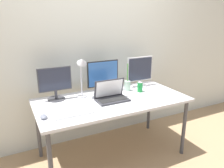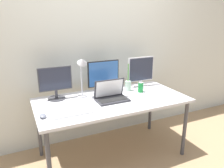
{
  "view_description": "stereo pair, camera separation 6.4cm",
  "coord_description": "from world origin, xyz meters",
  "px_view_note": "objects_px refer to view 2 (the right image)",
  "views": [
    {
      "loc": [
        -1.04,
        -2.09,
        1.65
      ],
      "look_at": [
        0.0,
        0.0,
        0.92
      ],
      "focal_mm": 35.0,
      "sensor_mm": 36.0,
      "label": 1
    },
    {
      "loc": [
        -0.98,
        -2.12,
        1.65
      ],
      "look_at": [
        0.0,
        0.0,
        0.92
      ],
      "focal_mm": 35.0,
      "sensor_mm": 36.0,
      "label": 2
    }
  ],
  "objects_px": {
    "bamboo_vase": "(128,85)",
    "soda_can_near_keyboard": "(141,87)",
    "keyboard_main": "(72,113)",
    "monitor_right": "(141,72)",
    "laptop_silver": "(111,95)",
    "work_desk": "(112,104)",
    "mouse_by_keyboard": "(43,116)",
    "desk_lamp": "(82,70)",
    "monitor_left": "(55,82)",
    "monitor_center": "(104,76)"
  },
  "relations": [
    {
      "from": "work_desk",
      "to": "monitor_right",
      "type": "height_order",
      "value": "monitor_right"
    },
    {
      "from": "work_desk",
      "to": "bamboo_vase",
      "type": "relative_size",
      "value": 4.92
    },
    {
      "from": "soda_can_near_keyboard",
      "to": "bamboo_vase",
      "type": "distance_m",
      "value": 0.16
    },
    {
      "from": "keyboard_main",
      "to": "laptop_silver",
      "type": "bearing_deg",
      "value": 20.31
    },
    {
      "from": "mouse_by_keyboard",
      "to": "soda_can_near_keyboard",
      "type": "xyz_separation_m",
      "value": [
        1.21,
        0.23,
        0.04
      ]
    },
    {
      "from": "mouse_by_keyboard",
      "to": "soda_can_near_keyboard",
      "type": "distance_m",
      "value": 1.24
    },
    {
      "from": "monitor_right",
      "to": "mouse_by_keyboard",
      "type": "xyz_separation_m",
      "value": [
        -1.34,
        -0.44,
        -0.18
      ]
    },
    {
      "from": "keyboard_main",
      "to": "monitor_left",
      "type": "bearing_deg",
      "value": 97.12
    },
    {
      "from": "keyboard_main",
      "to": "mouse_by_keyboard",
      "type": "distance_m",
      "value": 0.27
    },
    {
      "from": "laptop_silver",
      "to": "soda_can_near_keyboard",
      "type": "xyz_separation_m",
      "value": [
        0.44,
        0.09,
        0.01
      ]
    },
    {
      "from": "monitor_center",
      "to": "soda_can_near_keyboard",
      "type": "height_order",
      "value": "monitor_center"
    },
    {
      "from": "keyboard_main",
      "to": "bamboo_vase",
      "type": "bearing_deg",
      "value": 25.29
    },
    {
      "from": "monitor_right",
      "to": "mouse_by_keyboard",
      "type": "distance_m",
      "value": 1.42
    },
    {
      "from": "mouse_by_keyboard",
      "to": "keyboard_main",
      "type": "bearing_deg",
      "value": -5.3
    },
    {
      "from": "keyboard_main",
      "to": "bamboo_vase",
      "type": "xyz_separation_m",
      "value": [
        0.83,
        0.39,
        0.06
      ]
    },
    {
      "from": "work_desk",
      "to": "desk_lamp",
      "type": "height_order",
      "value": "desk_lamp"
    },
    {
      "from": "laptop_silver",
      "to": "mouse_by_keyboard",
      "type": "height_order",
      "value": "laptop_silver"
    },
    {
      "from": "monitor_center",
      "to": "keyboard_main",
      "type": "height_order",
      "value": "monitor_center"
    },
    {
      "from": "monitor_left",
      "to": "monitor_right",
      "type": "bearing_deg",
      "value": 0.12
    },
    {
      "from": "laptop_silver",
      "to": "work_desk",
      "type": "bearing_deg",
      "value": 46.1
    },
    {
      "from": "work_desk",
      "to": "soda_can_near_keyboard",
      "type": "bearing_deg",
      "value": 9.23
    },
    {
      "from": "monitor_left",
      "to": "laptop_silver",
      "type": "bearing_deg",
      "value": -27.61
    },
    {
      "from": "desk_lamp",
      "to": "keyboard_main",
      "type": "bearing_deg",
      "value": -121.59
    },
    {
      "from": "bamboo_vase",
      "to": "desk_lamp",
      "type": "bearing_deg",
      "value": -179.44
    },
    {
      "from": "work_desk",
      "to": "monitor_left",
      "type": "xyz_separation_m",
      "value": [
        -0.57,
        0.27,
        0.26
      ]
    },
    {
      "from": "monitor_right",
      "to": "laptop_silver",
      "type": "xyz_separation_m",
      "value": [
        -0.57,
        -0.29,
        -0.15
      ]
    },
    {
      "from": "monitor_left",
      "to": "monitor_right",
      "type": "xyz_separation_m",
      "value": [
        1.12,
        0.0,
        0.0
      ]
    },
    {
      "from": "mouse_by_keyboard",
      "to": "soda_can_near_keyboard",
      "type": "relative_size",
      "value": 0.74
    },
    {
      "from": "monitor_left",
      "to": "mouse_by_keyboard",
      "type": "xyz_separation_m",
      "value": [
        -0.21,
        -0.43,
        -0.18
      ]
    },
    {
      "from": "mouse_by_keyboard",
      "to": "laptop_silver",
      "type": "bearing_deg",
      "value": 13.12
    },
    {
      "from": "monitor_center",
      "to": "soda_can_near_keyboard",
      "type": "distance_m",
      "value": 0.48
    },
    {
      "from": "monitor_right",
      "to": "work_desk",
      "type": "bearing_deg",
      "value": -153.7
    },
    {
      "from": "monitor_right",
      "to": "bamboo_vase",
      "type": "height_order",
      "value": "monitor_right"
    },
    {
      "from": "work_desk",
      "to": "monitor_right",
      "type": "relative_size",
      "value": 4.3
    },
    {
      "from": "monitor_right",
      "to": "soda_can_near_keyboard",
      "type": "distance_m",
      "value": 0.28
    },
    {
      "from": "work_desk",
      "to": "desk_lamp",
      "type": "bearing_deg",
      "value": 148.05
    },
    {
      "from": "monitor_right",
      "to": "desk_lamp",
      "type": "distance_m",
      "value": 0.85
    },
    {
      "from": "soda_can_near_keyboard",
      "to": "desk_lamp",
      "type": "relative_size",
      "value": 0.26
    },
    {
      "from": "monitor_center",
      "to": "keyboard_main",
      "type": "bearing_deg",
      "value": -138.33
    },
    {
      "from": "bamboo_vase",
      "to": "soda_can_near_keyboard",
      "type": "bearing_deg",
      "value": -44.29
    },
    {
      "from": "monitor_left",
      "to": "mouse_by_keyboard",
      "type": "distance_m",
      "value": 0.52
    },
    {
      "from": "work_desk",
      "to": "mouse_by_keyboard",
      "type": "distance_m",
      "value": 0.81
    },
    {
      "from": "laptop_silver",
      "to": "desk_lamp",
      "type": "distance_m",
      "value": 0.43
    },
    {
      "from": "monitor_right",
      "to": "mouse_by_keyboard",
      "type": "bearing_deg",
      "value": -161.94
    },
    {
      "from": "work_desk",
      "to": "desk_lamp",
      "type": "distance_m",
      "value": 0.52
    },
    {
      "from": "monitor_right",
      "to": "keyboard_main",
      "type": "relative_size",
      "value": 1.04
    },
    {
      "from": "monitor_right",
      "to": "soda_can_near_keyboard",
      "type": "height_order",
      "value": "monitor_right"
    },
    {
      "from": "monitor_left",
      "to": "mouse_by_keyboard",
      "type": "bearing_deg",
      "value": -116.35
    },
    {
      "from": "work_desk",
      "to": "bamboo_vase",
      "type": "xyz_separation_m",
      "value": [
        0.31,
        0.18,
        0.13
      ]
    },
    {
      "from": "work_desk",
      "to": "monitor_right",
      "type": "xyz_separation_m",
      "value": [
        0.55,
        0.27,
        0.26
      ]
    }
  ]
}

